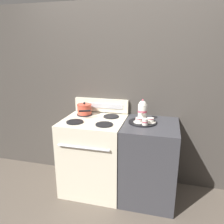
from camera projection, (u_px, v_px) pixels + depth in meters
name	position (u px, v px, depth m)	size (l,w,h in m)	color
ground_plane	(118.00, 190.00, 2.68)	(6.00, 6.00, 0.00)	brown
wall_back	(125.00, 96.00, 2.70)	(6.00, 0.05, 2.20)	#423D38
stove	(95.00, 154.00, 2.62)	(0.70, 0.68, 0.90)	beige
control_panel	(101.00, 105.00, 2.75)	(0.69, 0.05, 0.16)	beige
side_counter	(149.00, 161.00, 2.47)	(0.58, 0.65, 0.89)	#38383D
saucepan	(84.00, 109.00, 2.65)	(0.21, 0.26, 0.15)	#D14C38
serving_tray	(143.00, 122.00, 2.39)	(0.31, 0.31, 0.01)	black
teapot	(142.00, 110.00, 2.43)	(0.10, 0.16, 0.23)	white
teacup_left	(150.00, 120.00, 2.36)	(0.12, 0.12, 0.05)	white
teacup_right	(139.00, 120.00, 2.36)	(0.12, 0.12, 0.05)	white
creamer_jug	(145.00, 122.00, 2.27)	(0.06, 0.06, 0.07)	white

